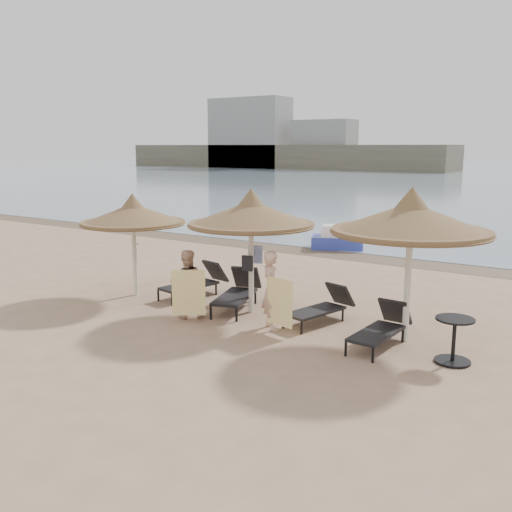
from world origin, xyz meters
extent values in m
plane|color=tan|center=(0.00, 0.00, 0.00)|extent=(160.00, 160.00, 0.00)
cube|color=brown|center=(0.00, 9.40, 0.00)|extent=(200.00, 1.60, 0.01)
cube|color=#645E4C|center=(-45.00, 78.00, 2.00)|extent=(60.00, 10.00, 4.00)
cube|color=gray|center=(-50.00, 76.00, 6.00)|extent=(14.00, 6.00, 12.00)
cube|color=gray|center=(-36.00, 77.00, 4.00)|extent=(10.00, 5.00, 8.00)
cylinder|color=silver|center=(-3.63, 1.36, 0.97)|extent=(0.11, 0.11, 1.94)
cone|color=brown|center=(-3.63, 1.36, 2.15)|extent=(2.68, 2.68, 0.51)
cone|color=brown|center=(-3.63, 1.36, 2.45)|extent=(0.65, 0.65, 0.42)
cylinder|color=brown|center=(-3.63, 1.36, 1.91)|extent=(2.63, 2.63, 0.09)
cylinder|color=silver|center=(-0.23, 1.71, 1.06)|extent=(0.12, 0.12, 2.12)
cone|color=brown|center=(-0.23, 1.71, 2.34)|extent=(2.93, 2.93, 0.56)
cone|color=brown|center=(-0.23, 1.71, 2.67)|extent=(0.71, 0.71, 0.45)
cylinder|color=brown|center=(-0.23, 1.71, 2.08)|extent=(2.87, 2.87, 0.10)
cylinder|color=silver|center=(3.46, 1.73, 1.13)|extent=(0.13, 0.13, 2.25)
cone|color=brown|center=(3.46, 1.73, 2.49)|extent=(3.11, 3.11, 0.59)
cone|color=brown|center=(3.46, 1.73, 2.84)|extent=(0.75, 0.75, 0.48)
cylinder|color=brown|center=(3.46, 1.73, 2.21)|extent=(3.05, 3.05, 0.11)
cylinder|color=black|center=(-2.71, 1.22, 0.14)|extent=(0.05, 0.05, 0.29)
cylinder|color=black|center=(-2.15, 1.11, 0.14)|extent=(0.05, 0.05, 0.29)
cylinder|color=black|center=(-2.43, 2.62, 0.14)|extent=(0.05, 0.05, 0.29)
cylinder|color=black|center=(-1.87, 2.51, 0.14)|extent=(0.05, 0.05, 0.29)
cube|color=black|center=(-2.28, 1.91, 0.32)|extent=(0.93, 1.63, 0.06)
cube|color=black|center=(-2.10, 2.79, 0.56)|extent=(0.71, 0.55, 0.58)
cylinder|color=black|center=(-0.67, 0.73, 0.15)|extent=(0.05, 0.05, 0.30)
cylinder|color=black|center=(-0.09, 0.91, 0.15)|extent=(0.05, 0.05, 0.30)
cylinder|color=black|center=(-1.12, 2.18, 0.15)|extent=(0.05, 0.05, 0.30)
cylinder|color=black|center=(-0.54, 2.36, 0.15)|extent=(0.05, 0.05, 0.30)
cube|color=black|center=(-0.62, 1.60, 0.34)|extent=(1.13, 1.75, 0.07)
cube|color=black|center=(-0.90, 2.51, 0.60)|extent=(0.78, 0.64, 0.62)
cylinder|color=black|center=(1.02, 1.07, 0.13)|extent=(0.05, 0.05, 0.27)
cylinder|color=black|center=(1.54, 0.93, 0.13)|extent=(0.05, 0.05, 0.27)
cylinder|color=black|center=(1.36, 2.36, 0.13)|extent=(0.05, 0.05, 0.27)
cylinder|color=black|center=(1.87, 2.23, 0.13)|extent=(0.05, 0.05, 0.27)
cube|color=black|center=(1.46, 1.69, 0.30)|extent=(0.93, 1.54, 0.06)
cube|color=black|center=(1.67, 2.51, 0.53)|extent=(0.67, 0.54, 0.54)
cylinder|color=black|center=(2.83, 0.28, 0.14)|extent=(0.05, 0.05, 0.27)
cylinder|color=black|center=(3.38, 0.25, 0.14)|extent=(0.05, 0.05, 0.27)
cylinder|color=black|center=(2.91, 1.64, 0.14)|extent=(0.05, 0.05, 0.27)
cylinder|color=black|center=(3.46, 1.61, 0.14)|extent=(0.05, 0.05, 0.27)
cube|color=black|center=(3.15, 0.99, 0.30)|extent=(0.69, 1.50, 0.06)
cube|color=black|center=(3.20, 1.85, 0.54)|extent=(0.63, 0.45, 0.55)
cylinder|color=black|center=(4.58, 1.05, 0.02)|extent=(0.64, 0.64, 0.05)
cylinder|color=black|center=(4.58, 1.05, 0.41)|extent=(0.07, 0.07, 0.78)
cylinder|color=black|center=(4.58, 1.05, 0.81)|extent=(0.69, 0.69, 0.03)
imported|color=#D6A98B|center=(-1.21, 0.56, 0.91)|extent=(0.97, 0.97, 1.81)
imported|color=#D6A98B|center=(0.82, 0.92, 0.98)|extent=(1.08, 1.01, 1.97)
cube|color=yellow|center=(-0.86, 0.21, 0.70)|extent=(0.60, 0.43, 1.01)
cube|color=yellow|center=(1.17, 0.67, 0.69)|extent=(0.70, 0.19, 1.00)
cube|color=silver|center=(-0.23, 1.89, 1.35)|extent=(0.34, 0.23, 0.41)
cube|color=black|center=(-0.23, 1.55, 1.20)|extent=(0.26, 0.12, 0.35)
cube|color=#3040AE|center=(-2.15, 10.50, 0.24)|extent=(2.20, 1.79, 0.48)
cube|color=white|center=(-2.15, 10.50, 0.54)|extent=(1.49, 1.36, 0.22)
cube|color=white|center=(-2.47, 10.36, 0.74)|extent=(0.71, 0.89, 0.30)
camera|label=1|loc=(6.93, -9.03, 3.84)|focal=40.00mm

